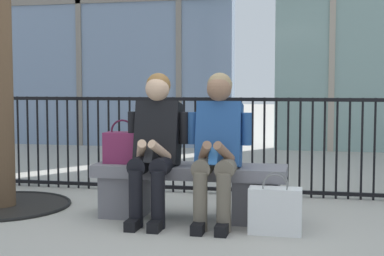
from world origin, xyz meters
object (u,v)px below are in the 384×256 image
at_px(seated_person_companion, 218,143).
at_px(shopping_bag, 275,210).
at_px(stone_bench, 189,186).
at_px(seated_person_with_phone, 155,142).
at_px(handbag_on_bench, 123,147).

distance_m(seated_person_companion, shopping_bag, 0.70).
distance_m(stone_bench, seated_person_with_phone, 0.48).
bearing_deg(shopping_bag, seated_person_companion, 155.78).
bearing_deg(stone_bench, seated_person_companion, -26.62).
bearing_deg(stone_bench, shopping_bag, -25.07).
bearing_deg(shopping_bag, handbag_on_bench, 165.80).
distance_m(seated_person_with_phone, handbag_on_bench, 0.35).
bearing_deg(handbag_on_bench, seated_person_companion, -8.07).
distance_m(seated_person_companion, handbag_on_bench, 0.85).
height_order(seated_person_with_phone, seated_person_companion, same).
bearing_deg(handbag_on_bench, stone_bench, 0.99).
distance_m(stone_bench, seated_person_companion, 0.48).
distance_m(seated_person_with_phone, seated_person_companion, 0.51).
bearing_deg(seated_person_with_phone, shopping_bag, -12.17).
bearing_deg(shopping_bag, stone_bench, 154.93).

